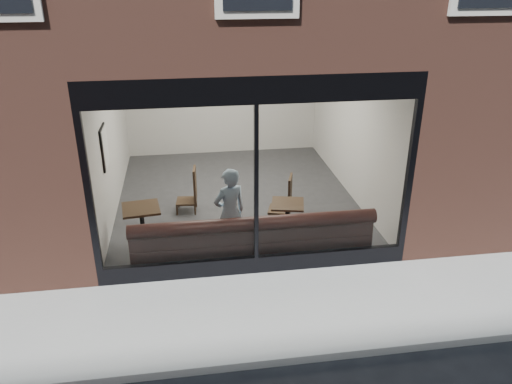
{
  "coord_description": "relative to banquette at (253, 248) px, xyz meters",
  "views": [
    {
      "loc": [
        -1.03,
        -4.8,
        4.53
      ],
      "look_at": [
        0.05,
        2.4,
        1.28
      ],
      "focal_mm": 35.0,
      "sensor_mm": 36.0,
      "label": 1
    }
  ],
  "objects": [
    {
      "name": "host_building_backfill",
      "position": [
        0.0,
        8.55,
        1.38
      ],
      "size": [
        5.0,
        6.0,
        3.2
      ],
      "primitive_type": "cube",
      "color": "brown",
      "rests_on": "ground"
    },
    {
      "name": "cafe_table_left",
      "position": [
        -1.86,
        0.75,
        0.52
      ],
      "size": [
        0.71,
        0.71,
        0.04
      ],
      "primitive_type": "cube",
      "rotation": [
        0.0,
        0.0,
        0.13
      ],
      "color": "black",
      "rests_on": "cafe_floor"
    },
    {
      "name": "cafe_floor",
      "position": [
        0.0,
        2.55,
        -0.21
      ],
      "size": [
        6.0,
        6.0,
        0.0
      ],
      "primitive_type": "plane",
      "color": "#2D2D30",
      "rests_on": "ground"
    },
    {
      "name": "cafe_wall_back",
      "position": [
        0.0,
        5.54,
        1.37
      ],
      "size": [
        5.0,
        0.0,
        5.0
      ],
      "primitive_type": "plane",
      "rotation": [
        1.57,
        0.0,
        0.0
      ],
      "color": "silver",
      "rests_on": "ground"
    },
    {
      "name": "host_building_pier_left",
      "position": [
        -3.75,
        5.55,
        1.38
      ],
      "size": [
        2.5,
        12.0,
        3.2
      ],
      "primitive_type": "cube",
      "color": "brown",
      "rests_on": "ground"
    },
    {
      "name": "wall_poster",
      "position": [
        -2.45,
        1.56,
        1.39
      ],
      "size": [
        0.02,
        0.53,
        0.71
      ],
      "primitive_type": "cube",
      "color": "white",
      "rests_on": "cafe_wall_left"
    },
    {
      "name": "storefront_kick",
      "position": [
        0.0,
        -0.4,
        -0.08
      ],
      "size": [
        5.0,
        0.1,
        0.3
      ],
      "primitive_type": "cube",
      "color": "black",
      "rests_on": "ground"
    },
    {
      "name": "sidewalk_near",
      "position": [
        0.0,
        -1.45,
        -0.22
      ],
      "size": [
        40.0,
        2.0,
        0.01
      ],
      "primitive_type": "cube",
      "color": "gray",
      "rests_on": "ground"
    },
    {
      "name": "host_building_pier_right",
      "position": [
        3.75,
        5.55,
        1.38
      ],
      "size": [
        2.5,
        12.0,
        3.2
      ],
      "primitive_type": "cube",
      "color": "brown",
      "rests_on": "ground"
    },
    {
      "name": "storefront_header",
      "position": [
        0.0,
        -0.4,
        2.77
      ],
      "size": [
        5.0,
        0.1,
        0.4
      ],
      "primitive_type": "cube",
      "color": "black",
      "rests_on": "host_building_upper"
    },
    {
      "name": "cafe_wall_right",
      "position": [
        2.49,
        2.55,
        1.37
      ],
      "size": [
        0.0,
        6.0,
        6.0
      ],
      "primitive_type": "plane",
      "rotation": [
        1.57,
        0.0,
        -1.57
      ],
      "color": "silver",
      "rests_on": "ground"
    },
    {
      "name": "cafe_wall_left",
      "position": [
        -2.49,
        2.55,
        1.37
      ],
      "size": [
        0.0,
        6.0,
        6.0
      ],
      "primitive_type": "plane",
      "rotation": [
        1.57,
        0.0,
        1.57
      ],
      "color": "silver",
      "rests_on": "ground"
    },
    {
      "name": "cafe_chair_right",
      "position": [
        0.73,
        1.35,
        0.01
      ],
      "size": [
        0.54,
        0.54,
        0.04
      ],
      "primitive_type": "cube",
      "rotation": [
        0.0,
        0.0,
        2.83
      ],
      "color": "black",
      "rests_on": "cafe_floor"
    },
    {
      "name": "cafe_ceiling",
      "position": [
        0.0,
        2.55,
        2.97
      ],
      "size": [
        6.0,
        6.0,
        0.0
      ],
      "primitive_type": "plane",
      "rotation": [
        3.14,
        0.0,
        0.0
      ],
      "color": "white",
      "rests_on": "host_building_upper"
    },
    {
      "name": "storefront_mullion",
      "position": [
        0.0,
        -0.4,
        1.32
      ],
      "size": [
        0.06,
        0.1,
        2.5
      ],
      "primitive_type": "cube",
      "color": "black",
      "rests_on": "storefront_kick"
    },
    {
      "name": "cafe_table_right",
      "position": [
        0.71,
        0.55,
        0.52
      ],
      "size": [
        0.68,
        0.68,
        0.04
      ],
      "primitive_type": "cube",
      "rotation": [
        0.0,
        0.0,
        -0.23
      ],
      "color": "black",
      "rests_on": "cafe_floor"
    },
    {
      "name": "person",
      "position": [
        -0.35,
        0.23,
        0.57
      ],
      "size": [
        0.68,
        0.58,
        1.59
      ],
      "primitive_type": "imported",
      "rotation": [
        0.0,
        0.0,
        3.53
      ],
      "color": "#9BB8D1",
      "rests_on": "cafe_floor"
    },
    {
      "name": "cafe_chair_left",
      "position": [
        -1.07,
        2.02,
        0.01
      ],
      "size": [
        0.43,
        0.43,
        0.04
      ],
      "primitive_type": "cube",
      "rotation": [
        0.0,
        0.0,
        3.04
      ],
      "color": "black",
      "rests_on": "cafe_floor"
    },
    {
      "name": "ground",
      "position": [
        0.0,
        -2.45,
        -0.23
      ],
      "size": [
        120.0,
        120.0,
        0.0
      ],
      "primitive_type": "plane",
      "color": "black",
      "rests_on": "ground"
    },
    {
      "name": "storefront_glass",
      "position": [
        0.0,
        -0.43,
        1.33
      ],
      "size": [
        4.8,
        0.0,
        4.8
      ],
      "primitive_type": "plane",
      "rotation": [
        1.57,
        0.0,
        0.0
      ],
      "color": "white",
      "rests_on": "storefront_kick"
    },
    {
      "name": "banquette",
      "position": [
        0.0,
        0.0,
        0.0
      ],
      "size": [
        4.0,
        0.55,
        0.45
      ],
      "primitive_type": "cube",
      "color": "black",
      "rests_on": "cafe_floor"
    },
    {
      "name": "kerb_near",
      "position": [
        0.0,
        -2.5,
        -0.17
      ],
      "size": [
        40.0,
        0.1,
        0.12
      ],
      "primitive_type": "cube",
      "color": "gray",
      "rests_on": "ground"
    }
  ]
}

